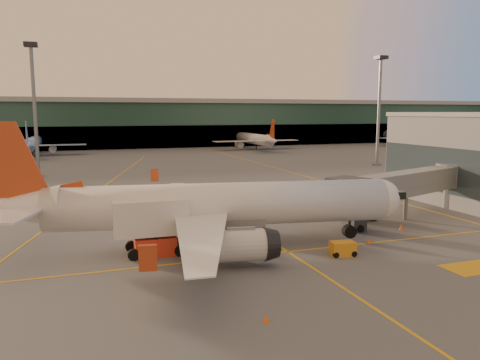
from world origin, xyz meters
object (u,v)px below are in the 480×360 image
object	(u,v)px
pushback_tug	(361,214)
gpu_cart	(343,249)
main_airplane	(207,207)
catering_truck	(151,223)

from	to	relation	value
pushback_tug	gpu_cart	bearing A→B (deg)	-113.15
main_airplane	pushback_tug	xyz separation A→B (m)	(19.96, 4.90, -3.14)
gpu_cart	pushback_tug	bearing A→B (deg)	57.34
main_airplane	catering_truck	bearing A→B (deg)	-164.51
catering_truck	pushback_tug	bearing A→B (deg)	13.69
main_airplane	gpu_cart	bearing A→B (deg)	-22.09
gpu_cart	pushback_tug	size ratio (longest dim) A/B	0.63
main_airplane	gpu_cart	xyz separation A→B (m)	(10.54, -6.50, -3.22)
main_airplane	pushback_tug	size ratio (longest dim) A/B	10.62
catering_truck	gpu_cart	size ratio (longest dim) A/B	2.84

